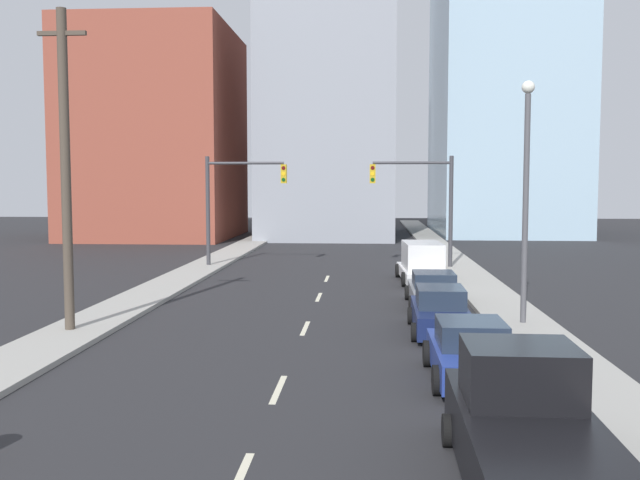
# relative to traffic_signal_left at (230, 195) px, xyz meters

# --- Properties ---
(sidewalk_left) EXTENTS (2.37, 90.52, 0.17)m
(sidewalk_left) POSITION_rel_traffic_signal_left_xyz_m (-1.54, 7.45, -4.21)
(sidewalk_left) COLOR #9E9B93
(sidewalk_left) RESTS_ON ground
(sidewalk_right) EXTENTS (2.37, 90.52, 0.17)m
(sidewalk_right) POSITION_rel_traffic_signal_left_xyz_m (13.52, 7.45, -4.21)
(sidewalk_right) COLOR #9E9B93
(sidewalk_right) RESTS_ON ground
(lane_stripe_at_8m) EXTENTS (0.16, 2.40, 0.01)m
(lane_stripe_at_8m) POSITION_rel_traffic_signal_left_xyz_m (5.99, -30.10, -4.29)
(lane_stripe_at_8m) COLOR beige
(lane_stripe_at_8m) RESTS_ON ground
(lane_stripe_at_13m) EXTENTS (0.16, 2.40, 0.01)m
(lane_stripe_at_13m) POSITION_rel_traffic_signal_left_xyz_m (5.99, -24.76, -4.29)
(lane_stripe_at_13m) COLOR beige
(lane_stripe_at_13m) RESTS_ON ground
(lane_stripe_at_20m) EXTENTS (0.16, 2.40, 0.01)m
(lane_stripe_at_20m) POSITION_rel_traffic_signal_left_xyz_m (5.99, -17.42, -4.29)
(lane_stripe_at_20m) COLOR beige
(lane_stripe_at_20m) RESTS_ON ground
(lane_stripe_at_27m) EXTENTS (0.16, 2.40, 0.01)m
(lane_stripe_at_27m) POSITION_rel_traffic_signal_left_xyz_m (5.99, -10.64, -4.29)
(lane_stripe_at_27m) COLOR beige
(lane_stripe_at_27m) RESTS_ON ground
(lane_stripe_at_33m) EXTENTS (0.16, 2.40, 0.01)m
(lane_stripe_at_33m) POSITION_rel_traffic_signal_left_xyz_m (5.99, -4.51, -4.29)
(lane_stripe_at_33m) COLOR beige
(lane_stripe_at_33m) RESTS_ON ground
(building_brick_left) EXTENTS (14.00, 16.00, 19.04)m
(building_brick_left) POSITION_rel_traffic_signal_left_xyz_m (-11.34, 23.60, 5.22)
(building_brick_left) COLOR brown
(building_brick_left) RESTS_ON ground
(building_office_center) EXTENTS (12.00, 20.00, 29.43)m
(building_office_center) POSITION_rel_traffic_signal_left_xyz_m (4.39, 27.60, 10.42)
(building_office_center) COLOR gray
(building_office_center) RESTS_ON ground
(building_glass_right) EXTENTS (13.00, 20.00, 33.84)m
(building_glass_right) POSITION_rel_traffic_signal_left_xyz_m (21.50, 31.60, 12.63)
(building_glass_right) COLOR #99B7CC
(building_glass_right) RESTS_ON ground
(traffic_signal_left) EXTENTS (4.82, 0.35, 6.59)m
(traffic_signal_left) POSITION_rel_traffic_signal_left_xyz_m (0.00, 0.00, 0.00)
(traffic_signal_left) COLOR #38383D
(traffic_signal_left) RESTS_ON ground
(traffic_signal_right) EXTENTS (4.82, 0.35, 6.59)m
(traffic_signal_right) POSITION_rel_traffic_signal_left_xyz_m (11.58, 0.00, 0.00)
(traffic_signal_right) COLOR #38383D
(traffic_signal_right) RESTS_ON ground
(utility_pole_left_mid) EXTENTS (1.60, 0.32, 10.61)m
(utility_pole_left_mid) POSITION_rel_traffic_signal_left_xyz_m (-1.72, -18.91, 1.14)
(utility_pole_left_mid) COLOR #473D33
(utility_pole_left_mid) RESTS_ON ground
(street_lamp) EXTENTS (0.44, 0.44, 8.48)m
(street_lamp) POSITION_rel_traffic_signal_left_xyz_m (13.55, -16.69, 0.61)
(street_lamp) COLOR #4C4C51
(street_lamp) RESTS_ON ground
(pickup_truck_black) EXTENTS (2.53, 6.05, 2.21)m
(pickup_truck_black) POSITION_rel_traffic_signal_left_xyz_m (10.79, -29.98, -3.41)
(pickup_truck_black) COLOR black
(pickup_truck_black) RESTS_ON ground
(sedan_blue) EXTENTS (2.17, 4.30, 1.54)m
(sedan_blue) POSITION_rel_traffic_signal_left_xyz_m (10.76, -23.65, -3.59)
(sedan_blue) COLOR navy
(sedan_blue) RESTS_ON ground
(sedan_navy) EXTENTS (2.10, 4.59, 1.55)m
(sedan_navy) POSITION_rel_traffic_signal_left_xyz_m (10.56, -17.87, -3.60)
(sedan_navy) COLOR #141E47
(sedan_navy) RESTS_ON ground
(sedan_gray) EXTENTS (2.19, 4.49, 1.38)m
(sedan_gray) POSITION_rel_traffic_signal_left_xyz_m (10.84, -12.47, -3.66)
(sedan_gray) COLOR slate
(sedan_gray) RESTS_ON ground
(box_truck_white) EXTENTS (2.53, 5.74, 2.04)m
(box_truck_white) POSITION_rel_traffic_signal_left_xyz_m (10.87, -5.55, -3.32)
(box_truck_white) COLOR silver
(box_truck_white) RESTS_ON ground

